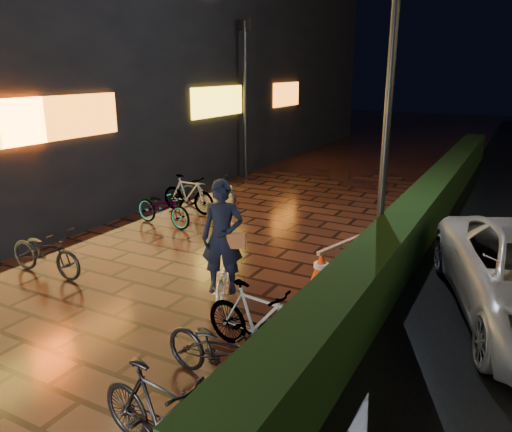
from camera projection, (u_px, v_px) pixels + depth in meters
The scene contains 10 objects.
ground at pixel (85, 333), 7.05m from camera, with size 80.00×80.00×0.00m, color #381911.
hedge at pixel (432, 200), 12.15m from camera, with size 0.70×20.00×1.00m, color black.
storefront_block at pixel (122, 44), 19.79m from camera, with size 12.09×22.00×9.00m.
lamp_post_hedge at pixel (388, 110), 8.72m from camera, with size 0.50×0.24×5.25m.
lamp_post_sf at pixel (245, 95), 15.95m from camera, with size 0.48×0.21×5.06m.
cyclist at pixel (224, 255), 7.95m from camera, with size 0.94×1.45×1.96m.
traffic_barrier at pixel (343, 260), 8.83m from camera, with size 0.80×1.66×0.68m.
cart_assembly at pixel (369, 286), 7.38m from camera, with size 0.58×0.53×0.97m.
parked_bikes_storefront at pixel (159, 208), 11.65m from camera, with size 1.84×5.88×0.97m.
parked_bikes_hedge at pixel (219, 357), 5.61m from camera, with size 1.83×2.70×0.97m.
Camera 1 is at (5.12, -4.38, 3.59)m, focal length 35.00 mm.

